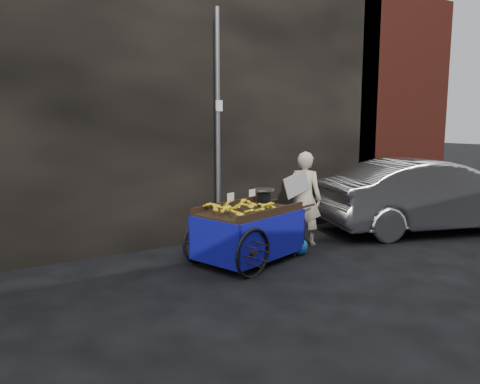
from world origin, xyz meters
TOP-DOWN VIEW (x-y plane):
  - ground at (0.00, 0.00)m, footprint 80.00×80.00m
  - building_wall at (0.39, 2.60)m, footprint 13.50×2.00m
  - street_pole at (0.30, 1.30)m, footprint 0.12×0.10m
  - banana_cart at (0.15, 0.16)m, footprint 2.32×1.54m
  - vendor at (1.58, 0.52)m, footprint 0.88×0.71m
  - plastic_bag at (1.08, 0.03)m, footprint 0.30×0.24m
  - parked_car at (4.33, 0.00)m, footprint 4.54×2.78m

SIDE VIEW (x-z plane):
  - ground at x=0.00m, z-range 0.00..0.00m
  - plastic_bag at x=1.08m, z-range 0.00..0.27m
  - parked_car at x=4.33m, z-range 0.00..1.41m
  - banana_cart at x=0.15m, z-range 0.14..1.30m
  - vendor at x=1.58m, z-range 0.00..1.63m
  - street_pole at x=0.30m, z-range 0.01..4.01m
  - building_wall at x=0.39m, z-range 0.00..5.00m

